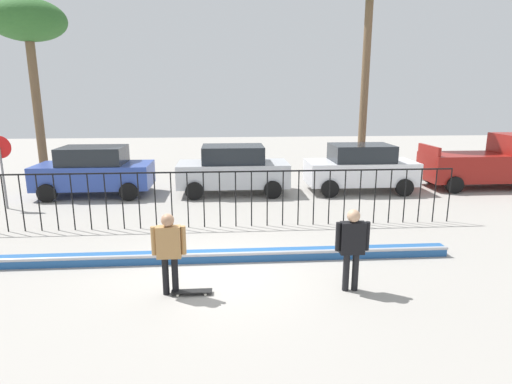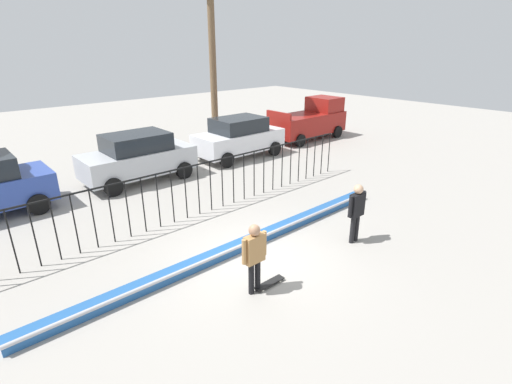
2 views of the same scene
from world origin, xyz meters
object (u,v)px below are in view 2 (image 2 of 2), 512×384
at_px(skateboard, 269,283).
at_px(camera_operator, 357,208).
at_px(skateboarder, 254,253).
at_px(pickup_truck, 310,120).
at_px(parked_car_white, 239,137).
at_px(parked_car_silver, 138,157).

height_order(skateboard, camera_operator, camera_operator).
distance_m(skateboarder, skateboard, 1.01).
bearing_deg(pickup_truck, skateboard, -138.13).
distance_m(skateboard, parked_car_white, 10.60).
height_order(skateboard, pickup_truck, pickup_truck).
height_order(camera_operator, pickup_truck, pickup_truck).
xyz_separation_m(skateboarder, parked_car_white, (6.53, 8.55, -0.02)).
distance_m(skateboard, pickup_truck, 14.66).
bearing_deg(parked_car_white, pickup_truck, 2.06).
bearing_deg(pickup_truck, parked_car_white, -172.40).
bearing_deg(skateboarder, skateboard, -18.28).
xyz_separation_m(skateboarder, camera_operator, (3.57, -0.10, 0.02)).
xyz_separation_m(parked_car_silver, pickup_truck, (10.58, 0.30, 0.06)).
xyz_separation_m(parked_car_white, pickup_truck, (5.48, 0.31, 0.06)).
height_order(skateboarder, pickup_truck, pickup_truck).
bearing_deg(camera_operator, parked_car_white, -44.47).
distance_m(camera_operator, pickup_truck, 12.31).
bearing_deg(parked_car_silver, skateboard, -92.77).
bearing_deg(skateboarder, camera_operator, -12.80).
bearing_deg(skateboard, parked_car_white, 63.29).
bearing_deg(pickup_truck, skateboarder, -139.24).
bearing_deg(parked_car_white, skateboarder, -128.60).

